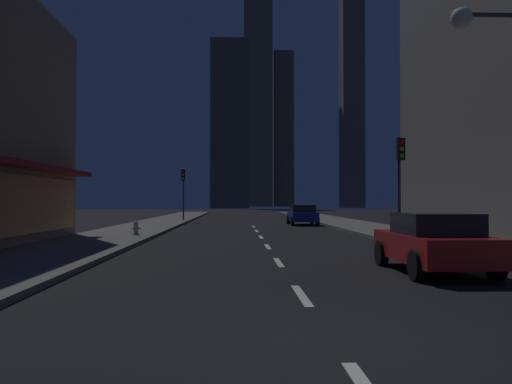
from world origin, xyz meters
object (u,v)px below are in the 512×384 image
car_parked_far (302,215)px  fire_hydrant_far_left (136,228)px  car_parked_near (433,242)px  traffic_light_far_left (183,183)px  street_lamp_right (492,72)px  traffic_light_near_right (400,165)px

car_parked_far → fire_hydrant_far_left: car_parked_far is taller
car_parked_near → car_parked_far: same height
traffic_light_far_left → street_lamp_right: (10.88, -30.37, 1.87)m
car_parked_near → street_lamp_right: size_ratio=0.64×
car_parked_near → traffic_light_far_left: (-9.10, 31.00, 2.45)m
car_parked_near → car_parked_far: (0.00, 25.38, 0.00)m
fire_hydrant_far_left → traffic_light_far_left: size_ratio=0.16×
fire_hydrant_far_left → traffic_light_near_right: 12.32m
car_parked_near → car_parked_far: 25.38m
car_parked_near → car_parked_far: bearing=90.0°
traffic_light_near_right → street_lamp_right: size_ratio=0.64×
car_parked_near → street_lamp_right: street_lamp_right is taller
car_parked_far → traffic_light_near_right: bearing=-83.5°
street_lamp_right → fire_hydrant_far_left: bearing=133.6°
traffic_light_far_left → street_lamp_right: bearing=-70.3°
car_parked_far → street_lamp_right: size_ratio=0.64×
car_parked_far → traffic_light_far_left: traffic_light_far_left is taller
street_lamp_right → car_parked_near: bearing=-160.5°
car_parked_far → traffic_light_far_left: 10.97m
car_parked_far → traffic_light_far_left: bearing=148.3°
car_parked_near → traffic_light_near_right: 9.20m
traffic_light_near_right → street_lamp_right: street_lamp_right is taller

